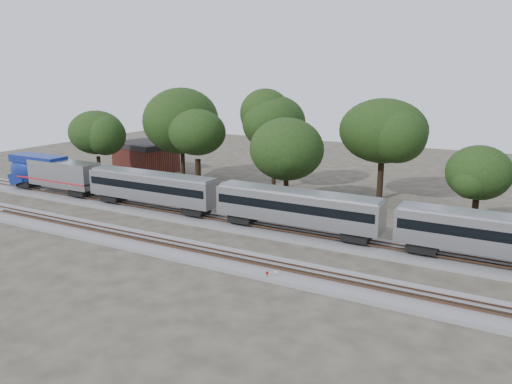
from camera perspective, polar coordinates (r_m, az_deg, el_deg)
ground at (r=51.16m, az=-0.93°, el=-6.48°), size 160.00×160.00×0.00m
track_far at (r=56.10m, az=2.12°, el=-4.44°), size 160.00×5.00×0.73m
track_near at (r=47.89m, az=-3.33°, el=-7.68°), size 160.00×5.00×0.73m
train at (r=50.95m, az=15.22°, el=-3.05°), size 117.06×3.35×4.94m
switch_stand_red at (r=43.40m, az=1.28°, el=-9.46°), size 0.27×0.13×0.89m
switch_stand_white at (r=43.64m, az=2.29°, el=-9.36°), size 0.26×0.13×0.87m
switch_lever at (r=43.19m, az=5.20°, el=-10.24°), size 0.55×0.39×0.30m
brick_building at (r=92.88m, az=-12.51°, el=4.01°), size 12.17×9.82×5.16m
tree_0 at (r=82.63m, az=-17.77°, el=6.48°), size 8.40×8.40×11.84m
tree_1 at (r=80.47m, az=-8.52°, el=8.04°), size 10.14×10.14×14.30m
tree_2 at (r=75.04m, az=-6.76°, el=6.78°), size 8.93×8.93×12.59m
tree_3 at (r=74.65m, az=2.08°, el=7.90°), size 10.33×10.33×14.57m
tree_4 at (r=64.94m, az=3.51°, el=4.90°), size 7.91×7.91×11.15m
tree_5 at (r=71.09m, az=14.33°, el=6.77°), size 9.80×9.80×13.82m
tree_6 at (r=59.71m, az=24.11°, el=2.00°), size 6.92×6.92×9.76m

